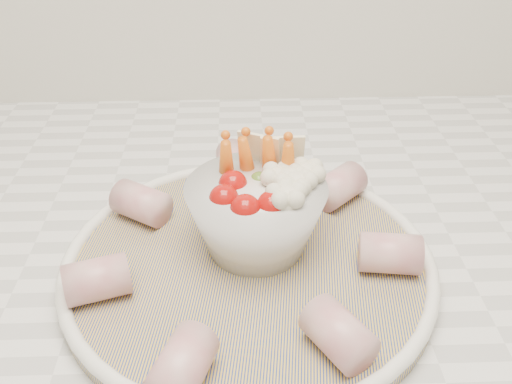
{
  "coord_description": "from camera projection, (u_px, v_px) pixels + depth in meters",
  "views": [
    {
      "loc": [
        0.08,
        1.0,
        1.26
      ],
      "look_at": [
        0.1,
        1.4,
        0.99
      ],
      "focal_mm": 40.0,
      "sensor_mm": 36.0,
      "label": 1
    }
  ],
  "objects": [
    {
      "name": "serving_platter",
      "position": [
        249.0,
        263.0,
        0.5
      ],
      "size": [
        0.36,
        0.36,
        0.02
      ],
      "color": "navy",
      "rests_on": "kitchen_counter"
    },
    {
      "name": "cured_meat_rolls",
      "position": [
        247.0,
        244.0,
        0.49
      ],
      "size": [
        0.3,
        0.32,
        0.03
      ],
      "color": "#B5535D",
      "rests_on": "serving_platter"
    },
    {
      "name": "veggie_bowl",
      "position": [
        258.0,
        211.0,
        0.49
      ],
      "size": [
        0.12,
        0.12,
        0.1
      ],
      "color": "silver",
      "rests_on": "serving_platter"
    }
  ]
}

